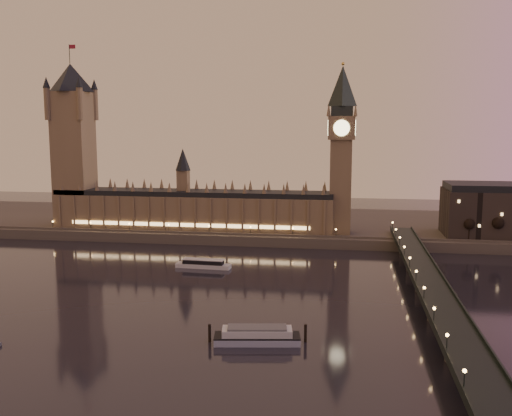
% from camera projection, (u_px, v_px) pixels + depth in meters
% --- Properties ---
extents(ground, '(700.00, 700.00, 0.00)m').
position_uv_depth(ground, '(210.00, 295.00, 245.47)').
color(ground, black).
rests_on(ground, ground).
extents(far_embankment, '(560.00, 130.00, 6.00)m').
position_uv_depth(far_embankment, '(306.00, 225.00, 401.81)').
color(far_embankment, '#423D35').
rests_on(far_embankment, ground).
extents(palace_of_westminster, '(180.00, 26.62, 52.00)m').
position_uv_depth(palace_of_westminster, '(193.00, 205.00, 366.88)').
color(palace_of_westminster, brown).
rests_on(palace_of_westminster, ground).
extents(victoria_tower, '(31.68, 31.68, 118.00)m').
position_uv_depth(victoria_tower, '(73.00, 136.00, 372.89)').
color(victoria_tower, brown).
rests_on(victoria_tower, ground).
extents(big_ben, '(17.68, 17.68, 104.00)m').
position_uv_depth(big_ben, '(341.00, 140.00, 346.45)').
color(big_ben, brown).
rests_on(big_ben, ground).
extents(westminster_bridge, '(13.20, 260.00, 15.30)m').
position_uv_depth(westminster_bridge, '(430.00, 292.00, 230.64)').
color(westminster_bridge, black).
rests_on(westminster_bridge, ground).
extents(bare_tree_0, '(6.52, 6.52, 13.27)m').
position_uv_depth(bare_tree_0, '(468.00, 224.00, 330.19)').
color(bare_tree_0, black).
rests_on(bare_tree_0, ground).
extents(bare_tree_1, '(6.52, 6.52, 13.27)m').
position_uv_depth(bare_tree_1, '(499.00, 225.00, 327.60)').
color(bare_tree_1, black).
rests_on(bare_tree_1, ground).
extents(cruise_boat_a, '(28.59, 7.58, 4.53)m').
position_uv_depth(cruise_boat_a, '(203.00, 264.00, 292.03)').
color(cruise_boat_a, silver).
rests_on(cruise_boat_a, ground).
extents(moored_barge, '(32.82, 12.33, 6.09)m').
position_uv_depth(moored_barge, '(257.00, 336.00, 190.36)').
color(moored_barge, '#939DBB').
rests_on(moored_barge, ground).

